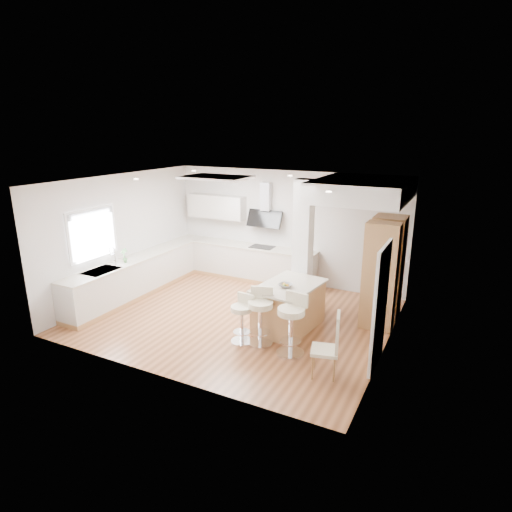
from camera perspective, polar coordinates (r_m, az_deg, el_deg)
The scene contains 18 objects.
ground at distance 9.00m, azimuth -2.53°, elevation -8.05°, with size 6.00×6.00×0.00m, color #A4643C.
ceiling at distance 9.00m, azimuth -2.53°, elevation -8.05°, with size 6.00×5.00×0.02m, color white.
wall_back at distance 10.69m, azimuth 3.97°, elevation 3.84°, with size 6.00×0.04×2.80m, color beige.
wall_left at distance 10.29m, azimuth -17.37°, elevation 2.61°, with size 0.04×5.00×2.80m, color beige.
wall_right at distance 7.56m, azimuth 17.56°, elevation -2.31°, with size 0.04×5.00×2.80m, color beige.
skylight at distance 9.16m, azimuth -5.27°, elevation 10.37°, with size 4.10×2.10×0.06m.
window_left at distance 9.59m, azimuth -21.03°, elevation 3.08°, with size 0.06×1.28×1.07m.
doorway_right at distance 7.15m, azimuth 16.24°, elevation -6.73°, with size 0.05×1.00×2.10m.
counter_left at distance 10.51m, azimuth -14.89°, elevation -2.26°, with size 0.63×4.50×1.35m.
counter_back at distance 11.01m, azimuth -1.05°, elevation 0.46°, with size 3.62×0.63×2.50m.
pillar at distance 8.92m, azimuth 6.26°, elevation 1.20°, with size 0.35×0.35×2.80m.
soffit at distance 8.81m, azimuth 14.03°, elevation 8.59°, with size 1.78×2.20×0.40m.
oven_column at distance 8.87m, azimuth 16.70°, elevation -1.86°, with size 0.63×1.21×2.10m.
peninsula at distance 8.38m, azimuth 4.40°, elevation -6.66°, with size 1.15×1.58×0.96m.
bar_stool_a at distance 7.79m, azimuth -1.85°, elevation -8.02°, with size 0.45×0.45×0.90m.
bar_stool_b at distance 7.71m, azimuth 0.63°, elevation -7.65°, with size 0.59×0.59×1.04m.
bar_stool_c at distance 7.38m, azimuth 4.78°, elevation -8.64°, with size 0.55×0.55×1.08m.
dining_chair at distance 6.84m, azimuth 9.97°, elevation -11.37°, with size 0.50×0.50×1.06m.
Camera 1 is at (4.06, -7.11, 3.74)m, focal length 30.00 mm.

